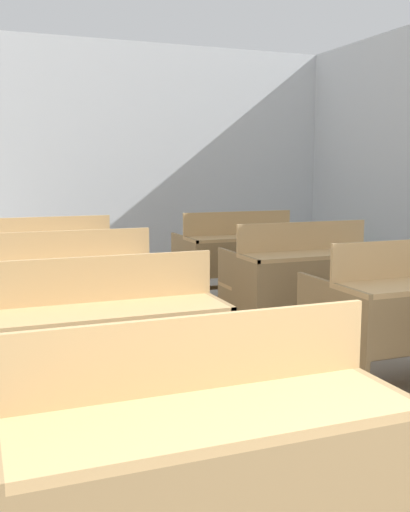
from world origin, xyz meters
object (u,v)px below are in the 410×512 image
at_px(bench_back_right, 239,258).
at_px(wastepaper_bin, 343,270).
at_px(bench_third_right, 304,279).
at_px(bench_third_left, 71,297).
at_px(bench_back_left, 47,269).
at_px(bench_second_left, 103,349).
at_px(bench_front_left, 197,469).

height_order(bench_back_right, wastepaper_bin, bench_back_right).
height_order(bench_third_right, bench_back_right, same).
distance_m(bench_third_left, bench_back_right, 2.21).
relative_size(bench_third_left, bench_third_right, 1.00).
distance_m(bench_third_left, bench_third_right, 1.83).
relative_size(bench_third_left, bench_back_left, 1.00).
bearing_deg(bench_second_left, bench_back_right, 53.34).
distance_m(bench_front_left, bench_third_left, 2.55).
bearing_deg(bench_third_right, bench_third_left, 179.81).
bearing_deg(bench_back_right, bench_front_left, -116.04).
bearing_deg(bench_back_left, bench_back_right, -0.47).
relative_size(bench_back_left, bench_back_right, 1.00).
bearing_deg(bench_back_right, wastepaper_bin, 21.59).
relative_size(bench_front_left, bench_third_left, 1.00).
relative_size(bench_second_left, wastepaper_bin, 3.49).
distance_m(bench_back_left, bench_back_right, 1.85).
bearing_deg(bench_back_left, bench_third_right, -34.27).
height_order(bench_back_left, wastepaper_bin, bench_back_left).
bearing_deg(bench_back_right, bench_third_right, -89.94).
bearing_deg(bench_third_left, bench_back_right, 34.06).
height_order(bench_third_left, bench_back_right, same).
xyz_separation_m(bench_front_left, bench_third_left, (0.02, 2.55, 0.00)).
distance_m(bench_front_left, bench_back_left, 3.80).
xyz_separation_m(bench_third_left, bench_back_left, (-0.02, 1.25, 0.00)).
xyz_separation_m(bench_second_left, bench_third_left, (0.04, 1.27, 0.00)).
bearing_deg(bench_third_right, bench_back_right, 90.06).
distance_m(bench_second_left, bench_third_right, 2.26).
bearing_deg(bench_third_left, bench_back_left, 90.70).
height_order(bench_front_left, bench_back_left, same).
relative_size(bench_third_left, bench_back_right, 1.00).
xyz_separation_m(bench_back_right, wastepaper_bin, (1.66, 0.66, -0.33)).
relative_size(bench_front_left, bench_back_left, 1.00).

